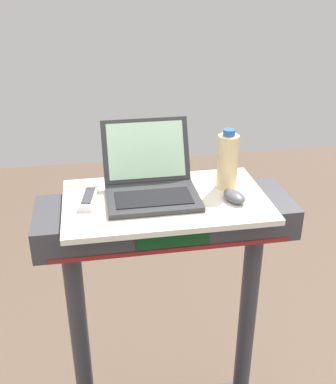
% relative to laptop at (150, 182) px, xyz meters
% --- Properties ---
extents(desk_board, '(0.70, 0.42, 0.02)m').
position_rel_laptop_xyz_m(desk_board, '(0.05, -0.05, -0.06)').
color(desk_board, beige).
rests_on(desk_board, treadmill_base).
extents(laptop, '(0.31, 0.33, 0.23)m').
position_rel_laptop_xyz_m(laptop, '(0.00, 0.00, 0.00)').
color(laptop, '#2D2D30').
rests_on(laptop, desk_board).
extents(computer_mouse, '(0.09, 0.11, 0.03)m').
position_rel_laptop_xyz_m(computer_mouse, '(0.27, -0.10, -0.03)').
color(computer_mouse, '#4C4C51').
rests_on(computer_mouse, desk_board).
extents(water_bottle, '(0.07, 0.07, 0.22)m').
position_rel_laptop_xyz_m(water_bottle, '(0.28, 0.01, 0.05)').
color(water_bottle, beige).
rests_on(water_bottle, desk_board).
extents(tv_remote, '(0.07, 0.17, 0.02)m').
position_rel_laptop_xyz_m(tv_remote, '(-0.22, -0.02, -0.04)').
color(tv_remote, silver).
rests_on(tv_remote, desk_board).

